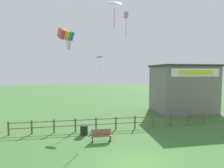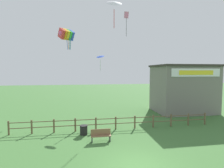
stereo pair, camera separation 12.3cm
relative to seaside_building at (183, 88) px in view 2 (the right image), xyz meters
The scene contains 9 objects.
ground_plane 15.37m from the seaside_building, 129.50° to the right, with size 120.00×120.00×0.00m, color #3D6B33.
wooden_fence 11.22m from the seaside_building, 150.87° to the right, with size 17.48×0.14×1.13m.
seaside_building is the anchor object (origin of this frame).
park_bench_near_fence 13.80m from the seaside_building, 145.12° to the right, with size 1.45×0.40×0.87m.
trash_bin 14.07m from the seaside_building, 153.38° to the right, with size 0.64×0.64×0.75m.
kite_rainbow_parafoil 17.20m from the seaside_building, 159.77° to the left, with size 2.74×2.61×2.94m.
kite_blue_delta 11.08m from the seaside_building, behind, with size 1.28×1.27×1.89m.
kite_white_delta 13.43m from the seaside_building, 153.48° to the right, with size 1.42×1.24×2.60m.
kite_pink_diamond 11.26m from the seaside_building, 163.23° to the left, with size 0.59×0.26×3.08m.
Camera 2 is at (-2.74, -8.45, 5.05)m, focal length 28.00 mm.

